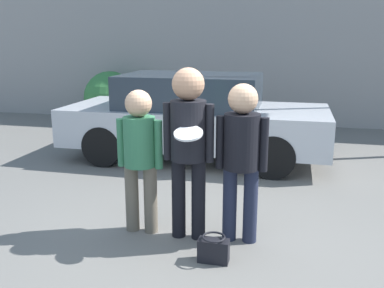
{
  "coord_description": "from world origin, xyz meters",
  "views": [
    {
      "loc": [
        0.92,
        -4.15,
        2.13
      ],
      "look_at": [
        -0.13,
        0.2,
        1.01
      ],
      "focal_mm": 40.0,
      "sensor_mm": 36.0,
      "label": 1
    }
  ],
  "objects_px": {
    "shrub": "(110,97)",
    "handbag": "(214,249)",
    "person_left": "(140,150)",
    "person_middle_with_frisbee": "(188,137)",
    "parked_car_near": "(195,116)",
    "person_right": "(242,150)"
  },
  "relations": [
    {
      "from": "parked_car_near",
      "to": "handbag",
      "type": "bearing_deg",
      "value": -73.94
    },
    {
      "from": "handbag",
      "to": "person_middle_with_frisbee",
      "type": "bearing_deg",
      "value": 128.29
    },
    {
      "from": "person_middle_with_frisbee",
      "to": "shrub",
      "type": "xyz_separation_m",
      "value": [
        -3.49,
        5.82,
        -0.46
      ]
    },
    {
      "from": "person_left",
      "to": "shrub",
      "type": "distance_m",
      "value": 6.5
    },
    {
      "from": "person_right",
      "to": "parked_car_near",
      "type": "distance_m",
      "value": 3.31
    },
    {
      "from": "person_left",
      "to": "parked_car_near",
      "type": "xyz_separation_m",
      "value": [
        -0.11,
        3.09,
        -0.18
      ]
    },
    {
      "from": "person_middle_with_frisbee",
      "to": "person_right",
      "type": "height_order",
      "value": "person_middle_with_frisbee"
    },
    {
      "from": "parked_car_near",
      "to": "shrub",
      "type": "xyz_separation_m",
      "value": [
        -2.83,
        2.7,
        -0.11
      ]
    },
    {
      "from": "parked_car_near",
      "to": "handbag",
      "type": "height_order",
      "value": "parked_car_near"
    },
    {
      "from": "parked_car_near",
      "to": "person_left",
      "type": "bearing_deg",
      "value": -87.89
    },
    {
      "from": "person_middle_with_frisbee",
      "to": "handbag",
      "type": "distance_m",
      "value": 1.16
    },
    {
      "from": "parked_car_near",
      "to": "shrub",
      "type": "distance_m",
      "value": 3.91
    },
    {
      "from": "person_left",
      "to": "person_right",
      "type": "relative_size",
      "value": 0.95
    },
    {
      "from": "person_left",
      "to": "shrub",
      "type": "bearing_deg",
      "value": 116.92
    },
    {
      "from": "person_left",
      "to": "parked_car_near",
      "type": "distance_m",
      "value": 3.09
    },
    {
      "from": "shrub",
      "to": "handbag",
      "type": "relative_size",
      "value": 4.4
    },
    {
      "from": "shrub",
      "to": "parked_car_near",
      "type": "bearing_deg",
      "value": -43.72
    },
    {
      "from": "person_left",
      "to": "person_right",
      "type": "xyz_separation_m",
      "value": [
        1.1,
        0.02,
        0.07
      ]
    },
    {
      "from": "shrub",
      "to": "person_right",
      "type": "bearing_deg",
      "value": -54.97
    },
    {
      "from": "person_middle_with_frisbee",
      "to": "shrub",
      "type": "distance_m",
      "value": 6.81
    },
    {
      "from": "person_middle_with_frisbee",
      "to": "person_left",
      "type": "bearing_deg",
      "value": 176.71
    },
    {
      "from": "person_left",
      "to": "shrub",
      "type": "height_order",
      "value": "person_left"
    }
  ]
}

